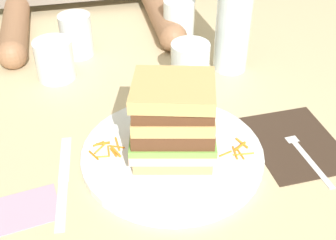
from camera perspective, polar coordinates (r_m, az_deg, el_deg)
ground_plane at (r=0.73m, az=0.27°, el=-3.93°), size 3.00×3.00×0.00m
main_plate at (r=0.71m, az=0.53°, el=-4.38°), size 0.29×0.29×0.01m
sandwich at (r=0.67m, az=0.63°, el=0.06°), size 0.15×0.14×0.13m
carrot_shred_0 at (r=0.73m, az=-8.88°, el=-3.03°), size 0.02×0.01×0.00m
carrot_shred_1 at (r=0.72m, az=-6.57°, el=-3.41°), size 0.02×0.01×0.00m
carrot_shred_2 at (r=0.71m, az=-6.62°, el=-4.26°), size 0.01×0.03×0.00m
carrot_shred_3 at (r=0.71m, az=-7.01°, el=-3.92°), size 0.01×0.02×0.00m
carrot_shred_4 at (r=0.70m, az=-8.42°, el=-4.66°), size 0.02×0.01×0.00m
carrot_shred_5 at (r=0.72m, az=-6.50°, el=-3.07°), size 0.01×0.03×0.00m
carrot_shred_6 at (r=0.73m, az=-8.32°, el=-2.98°), size 0.02×0.00×0.00m
carrot_shred_7 at (r=0.71m, az=-9.50°, el=-4.41°), size 0.01×0.02×0.00m
carrot_shred_8 at (r=0.71m, az=-7.62°, el=-3.91°), size 0.00×0.02×0.00m
carrot_shred_9 at (r=0.72m, az=-8.66°, el=-3.58°), size 0.02×0.02×0.00m
carrot_shred_10 at (r=0.71m, az=9.26°, el=-4.29°), size 0.00×0.03×0.00m
carrot_shred_11 at (r=0.72m, az=9.21°, el=-3.34°), size 0.02×0.02×0.00m
carrot_shred_12 at (r=0.73m, az=9.44°, el=-2.93°), size 0.01×0.03×0.00m
carrot_shred_13 at (r=0.71m, az=8.58°, el=-4.16°), size 0.01×0.03×0.00m
carrot_shred_14 at (r=0.71m, az=7.36°, el=-4.30°), size 0.02×0.01×0.00m
carrot_shred_15 at (r=0.71m, az=9.64°, el=-4.32°), size 0.03×0.01×0.00m
napkin_dark at (r=0.77m, az=15.89°, el=-2.77°), size 0.14×0.18×0.00m
fork at (r=0.76m, az=16.77°, el=-3.63°), size 0.03×0.17×0.00m
knife at (r=0.69m, az=-13.27°, el=-7.75°), size 0.03×0.20×0.00m
juice_glass at (r=0.88m, az=2.83°, el=6.99°), size 0.08×0.08×0.08m
water_bottle at (r=0.89m, az=8.62°, el=14.69°), size 0.07×0.07×0.32m
empty_tumbler_0 at (r=0.99m, az=-11.66°, el=10.58°), size 0.07×0.07×0.09m
empty_tumbler_1 at (r=1.03m, az=1.41°, el=12.59°), size 0.07×0.07×0.09m
empty_tumbler_2 at (r=0.92m, az=-14.31°, el=7.49°), size 0.08×0.08×0.08m
napkin_pink at (r=0.67m, az=-17.81°, el=-10.81°), size 0.10×0.09×0.00m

